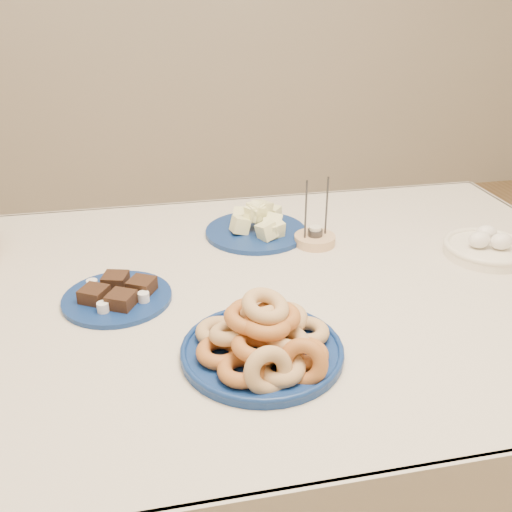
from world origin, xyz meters
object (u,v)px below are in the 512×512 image
object	(u,v)px
dining_table	(252,327)
melon_plate	(258,226)
candle_holder	(315,238)
donut_platter	(264,341)
egg_bowl	(487,247)
brownie_plate	(117,295)

from	to	relation	value
dining_table	melon_plate	size ratio (longest dim) A/B	5.63
candle_holder	dining_table	bearing A→B (deg)	-137.34
donut_platter	egg_bowl	bearing A→B (deg)	25.30
donut_platter	egg_bowl	size ratio (longest dim) A/B	1.29
melon_plate	egg_bowl	size ratio (longest dim) A/B	1.29
candle_holder	donut_platter	bearing A→B (deg)	-117.57
donut_platter	melon_plate	bearing A→B (deg)	79.19
donut_platter	brownie_plate	world-z (taller)	donut_platter
dining_table	brownie_plate	world-z (taller)	brownie_plate
melon_plate	brownie_plate	world-z (taller)	melon_plate
egg_bowl	melon_plate	bearing A→B (deg)	155.48
dining_table	egg_bowl	xyz separation A→B (m)	(0.59, 0.04, 0.13)
donut_platter	egg_bowl	world-z (taller)	donut_platter
donut_platter	candle_holder	distance (m)	0.50
egg_bowl	dining_table	bearing A→B (deg)	-176.38
donut_platter	dining_table	bearing A→B (deg)	83.53
dining_table	candle_holder	distance (m)	0.30
candle_holder	egg_bowl	world-z (taller)	candle_holder
dining_table	melon_plate	xyz separation A→B (m)	(0.07, 0.27, 0.13)
dining_table	candle_holder	xyz separation A→B (m)	(0.20, 0.19, 0.12)
donut_platter	brownie_plate	size ratio (longest dim) A/B	1.01
donut_platter	melon_plate	xyz separation A→B (m)	(0.10, 0.53, -0.01)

